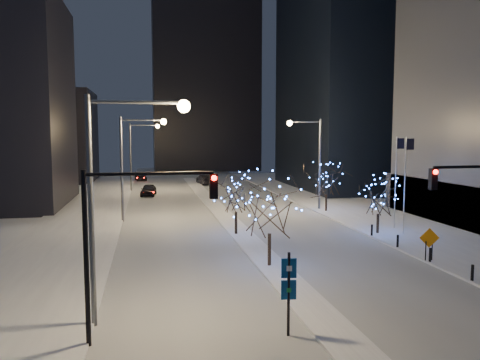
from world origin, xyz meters
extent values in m
plane|color=white|center=(0.00, 0.00, 0.00)|extent=(160.00, 160.00, 0.00)
cube|color=silver|center=(0.00, 35.00, 0.01)|extent=(20.00, 130.00, 0.02)
cube|color=white|center=(0.00, 30.00, 0.07)|extent=(2.00, 80.00, 0.15)
cube|color=white|center=(15.00, 20.00, 0.07)|extent=(10.00, 90.00, 0.15)
cube|color=white|center=(-14.00, 20.00, 0.07)|extent=(8.00, 90.00, 0.15)
cube|color=black|center=(-26.00, 70.00, 8.00)|extent=(18.00, 16.00, 16.00)
cube|color=black|center=(6.00, 92.00, 21.00)|extent=(24.00, 14.00, 42.00)
cylinder|color=#595E66|center=(-10.00, 2.00, 5.00)|extent=(0.24, 0.24, 10.00)
cylinder|color=#595E66|center=(-8.00, 2.00, 9.70)|extent=(4.00, 0.16, 0.16)
sphere|color=#FFC87F|center=(-6.00, 2.00, 9.55)|extent=(0.56, 0.56, 0.56)
cylinder|color=#595E66|center=(-10.00, 27.00, 5.00)|extent=(0.24, 0.24, 10.00)
cylinder|color=#595E66|center=(-8.00, 27.00, 9.70)|extent=(4.00, 0.16, 0.16)
sphere|color=#FFC87F|center=(-6.00, 27.00, 9.55)|extent=(0.56, 0.56, 0.56)
cylinder|color=#595E66|center=(-10.00, 52.00, 5.00)|extent=(0.24, 0.24, 10.00)
cylinder|color=#595E66|center=(-8.00, 52.00, 9.70)|extent=(4.00, 0.16, 0.16)
sphere|color=#FFC87F|center=(-6.00, 52.00, 9.55)|extent=(0.56, 0.56, 0.56)
cylinder|color=#595E66|center=(11.00, 30.00, 5.00)|extent=(0.24, 0.24, 10.00)
cylinder|color=#595E66|center=(9.25, 30.00, 9.70)|extent=(3.50, 0.16, 0.16)
sphere|color=#FFC87F|center=(7.50, 30.00, 9.55)|extent=(0.56, 0.56, 0.56)
cylinder|color=black|center=(-10.00, 0.00, 3.50)|extent=(0.20, 0.20, 7.00)
cylinder|color=black|center=(-7.50, 0.00, 6.80)|extent=(5.00, 0.14, 0.14)
cube|color=black|center=(-5.00, 0.00, 6.25)|extent=(0.32, 0.28, 1.00)
sphere|color=#FF0C05|center=(-5.00, -0.18, 6.60)|extent=(0.22, 0.22, 0.22)
cube|color=black|center=(5.50, 1.00, 6.25)|extent=(0.32, 0.28, 1.00)
sphere|color=#FF0C05|center=(5.50, 0.82, 6.60)|extent=(0.22, 0.22, 0.22)
cylinder|color=silver|center=(13.00, 16.00, 4.15)|extent=(0.10, 0.10, 8.00)
cube|color=black|center=(13.35, 16.00, 7.55)|extent=(0.70, 0.03, 0.90)
cylinder|color=silver|center=(13.60, 18.50, 4.15)|extent=(0.10, 0.10, 8.00)
cube|color=black|center=(13.95, 18.50, 7.55)|extent=(0.70, 0.03, 0.90)
cylinder|color=black|center=(10.20, 4.00, 0.60)|extent=(0.16, 0.16, 0.90)
cylinder|color=black|center=(10.20, 8.00, 0.60)|extent=(0.16, 0.16, 0.90)
cylinder|color=black|center=(10.20, 12.00, 0.60)|extent=(0.16, 0.16, 0.90)
cylinder|color=black|center=(10.20, 16.00, 0.60)|extent=(0.16, 0.16, 0.90)
imported|color=black|center=(-7.50, 46.02, 0.79)|extent=(2.42, 4.85, 1.59)
imported|color=black|center=(1.80, 59.07, 0.81)|extent=(2.49, 5.10, 1.61)
imported|color=black|center=(-8.82, 67.71, 0.66)|extent=(2.42, 4.75, 1.32)
cylinder|color=black|center=(-0.19, 9.24, 1.16)|extent=(0.22, 0.22, 2.01)
cylinder|color=black|center=(-0.50, 18.85, 1.06)|extent=(0.22, 0.22, 1.82)
cylinder|color=black|center=(11.16, 16.87, 0.95)|extent=(0.22, 0.22, 1.59)
cylinder|color=black|center=(11.21, 28.45, 1.03)|extent=(0.22, 0.22, 1.77)
cylinder|color=black|center=(-2.00, -0.65, 1.77)|extent=(0.12, 0.12, 3.54)
cube|color=#0C468A|center=(-2.00, -0.65, 2.88)|extent=(0.63, 0.15, 0.81)
cube|color=#0C468A|center=(-2.00, -0.65, 1.97)|extent=(0.63, 0.15, 0.81)
cylinder|color=black|center=(10.07, 8.31, 0.78)|extent=(0.07, 0.07, 1.26)
cylinder|color=black|center=(10.53, 8.31, 0.78)|extent=(0.07, 0.07, 1.26)
cube|color=orange|center=(10.30, 8.31, 1.64)|extent=(1.28, 0.31, 1.30)
camera|label=1|loc=(-7.60, -18.56, 8.33)|focal=35.00mm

